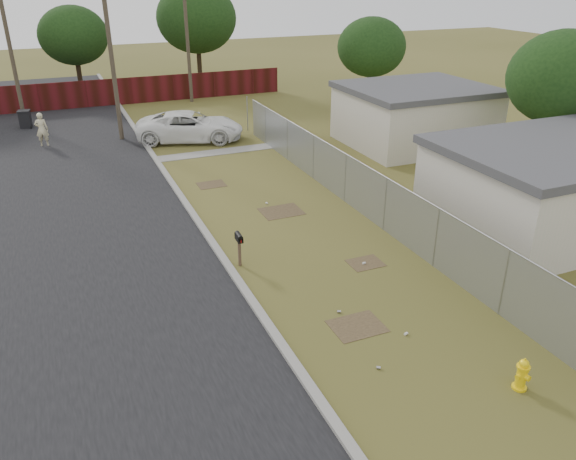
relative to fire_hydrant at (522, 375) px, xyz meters
name	(u,v)px	position (x,y,z in m)	size (l,w,h in m)	color
ground	(306,244)	(-1.40, 8.58, -0.39)	(120.00, 120.00, 0.00)	brown
street	(82,194)	(-8.16, 16.63, -0.37)	(15.10, 60.00, 0.12)	black
chainlink_fence	(371,200)	(1.72, 9.61, 0.41)	(0.10, 27.06, 2.02)	gray
privacy_fence	(71,95)	(-7.40, 33.58, 0.51)	(30.00, 0.12, 1.80)	#4A1013
utility_poles	(107,42)	(-5.07, 29.25, 4.31)	(12.60, 8.24, 9.00)	#4F4434
houses	(476,145)	(8.30, 11.71, 1.17)	(9.30, 17.24, 3.10)	beige
horizon_trees	(171,35)	(-0.56, 32.14, 4.24)	(33.32, 31.94, 7.78)	#312516
fire_hydrant	(522,375)	(0.00, 0.00, 0.00)	(0.39, 0.40, 0.83)	yellow
mailbox	(239,240)	(-4.00, 8.03, 0.51)	(0.19, 0.49, 1.14)	brown
pickup_truck	(190,126)	(-1.92, 22.78, 0.41)	(2.65, 5.75, 1.60)	white
pedestrian	(42,129)	(-9.42, 24.83, 0.52)	(0.66, 0.43, 1.81)	beige
trash_bin	(25,119)	(-10.31, 29.31, 0.15)	(0.78, 0.85, 1.05)	black
scattered_litter	(343,285)	(-1.56, 5.60, -0.35)	(2.42, 10.82, 0.07)	silver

